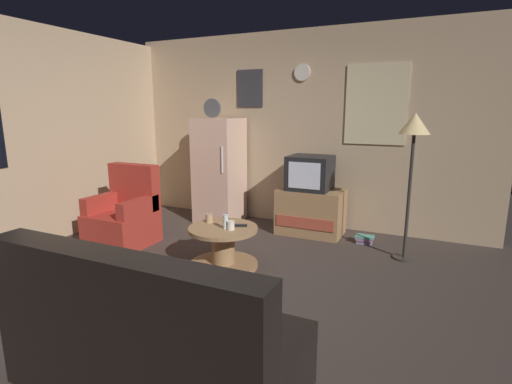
% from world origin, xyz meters
% --- Properties ---
extents(ground_plane, '(12.00, 12.00, 0.00)m').
position_xyz_m(ground_plane, '(0.00, 0.00, 0.00)').
color(ground_plane, '#3D332D').
extents(wall_with_art, '(5.20, 0.12, 2.67)m').
position_xyz_m(wall_with_art, '(0.01, 2.45, 1.34)').
color(wall_with_art, tan).
rests_on(wall_with_art, ground_plane).
extents(wall_left_with_window, '(0.12, 5.20, 2.60)m').
position_xyz_m(wall_left_with_window, '(-2.55, -0.01, 1.30)').
color(wall_left_with_window, tan).
rests_on(wall_left_with_window, ground_plane).
extents(fridge, '(0.60, 0.62, 1.77)m').
position_xyz_m(fridge, '(-1.07, 2.05, 0.75)').
color(fridge, beige).
rests_on(fridge, ground_plane).
extents(tv_stand, '(0.84, 0.53, 0.60)m').
position_xyz_m(tv_stand, '(0.34, 2.00, 0.30)').
color(tv_stand, '#9E754C').
rests_on(tv_stand, ground_plane).
extents(crt_tv, '(0.54, 0.51, 0.44)m').
position_xyz_m(crt_tv, '(0.32, 2.00, 0.82)').
color(crt_tv, black).
rests_on(crt_tv, tv_stand).
extents(standing_lamp, '(0.32, 0.32, 1.59)m').
position_xyz_m(standing_lamp, '(1.56, 1.57, 1.36)').
color(standing_lamp, '#332D28').
rests_on(standing_lamp, ground_plane).
extents(coffee_table, '(0.72, 0.72, 0.43)m').
position_xyz_m(coffee_table, '(-0.15, 0.53, 0.22)').
color(coffee_table, '#9E754C').
rests_on(coffee_table, ground_plane).
extents(wine_glass, '(0.05, 0.05, 0.15)m').
position_xyz_m(wine_glass, '(-0.09, 0.49, 0.51)').
color(wine_glass, silver).
rests_on(wine_glass, coffee_table).
extents(mug_ceramic_white, '(0.08, 0.08, 0.09)m').
position_xyz_m(mug_ceramic_white, '(-0.03, 0.49, 0.48)').
color(mug_ceramic_white, silver).
rests_on(mug_ceramic_white, coffee_table).
extents(mug_ceramic_tan, '(0.08, 0.08, 0.09)m').
position_xyz_m(mug_ceramic_tan, '(-0.37, 0.62, 0.48)').
color(mug_ceramic_tan, tan).
rests_on(mug_ceramic_tan, coffee_table).
extents(remote_control, '(0.15, 0.10, 0.02)m').
position_xyz_m(remote_control, '(-0.00, 0.63, 0.44)').
color(remote_control, black).
rests_on(remote_control, coffee_table).
extents(armchair, '(0.68, 0.68, 0.96)m').
position_xyz_m(armchair, '(-1.61, 0.66, 0.34)').
color(armchair, '#A52D23').
rests_on(armchair, ground_plane).
extents(couch, '(1.70, 0.80, 0.92)m').
position_xyz_m(couch, '(0.39, -1.25, 0.31)').
color(couch, black).
rests_on(couch, ground_plane).
extents(book_stack, '(0.22, 0.15, 0.10)m').
position_xyz_m(book_stack, '(1.07, 1.91, 0.05)').
color(book_stack, '#A17EBD').
rests_on(book_stack, ground_plane).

